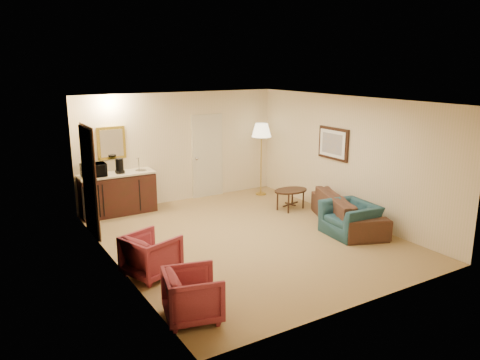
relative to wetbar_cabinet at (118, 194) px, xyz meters
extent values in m
plane|color=#9B7E4F|center=(1.65, -2.72, -0.46)|extent=(6.00, 6.00, 0.00)
cube|color=beige|center=(1.65, 0.28, 0.84)|extent=(5.00, 0.02, 2.60)
cube|color=beige|center=(-0.85, -2.72, 0.84)|extent=(0.02, 6.00, 2.60)
cube|color=beige|center=(4.15, -2.72, 0.84)|extent=(0.02, 6.00, 2.60)
cube|color=white|center=(1.65, -2.72, 2.14)|extent=(5.00, 6.00, 0.02)
cube|color=beige|center=(2.35, 0.25, 0.56)|extent=(0.82, 0.06, 2.05)
cube|color=black|center=(-0.82, -1.02, 0.59)|extent=(0.06, 0.98, 2.10)
cube|color=gold|center=(0.00, 0.25, 1.09)|extent=(0.62, 0.04, 0.72)
cube|color=black|center=(4.11, -2.32, 1.09)|extent=(0.06, 0.90, 0.70)
cube|color=#341210|center=(0.00, 0.00, 0.00)|extent=(1.64, 0.58, 0.92)
imported|color=black|center=(3.80, -3.20, -0.03)|extent=(1.41, 2.28, 0.86)
imported|color=#204751|center=(3.45, -3.62, -0.04)|extent=(0.71, 1.02, 0.85)
imported|color=#9B3246|center=(-0.50, -3.35, -0.09)|extent=(0.88, 0.91, 0.75)
imported|color=#9B3246|center=(-0.50, -4.85, -0.10)|extent=(0.82, 0.85, 0.73)
cube|color=black|center=(3.45, -1.72, -0.23)|extent=(0.91, 0.72, 0.46)
cube|color=gold|center=(3.57, -0.32, 0.45)|extent=(0.60, 0.60, 1.82)
cylinder|color=black|center=(0.65, -0.07, -0.29)|extent=(0.32, 0.32, 0.33)
imported|color=black|center=(-0.50, -0.05, 0.63)|extent=(0.51, 0.29, 0.34)
cylinder|color=black|center=(0.06, -0.04, 0.62)|extent=(0.19, 0.19, 0.32)
camera|label=1|loc=(-2.82, -9.87, 2.78)|focal=35.00mm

